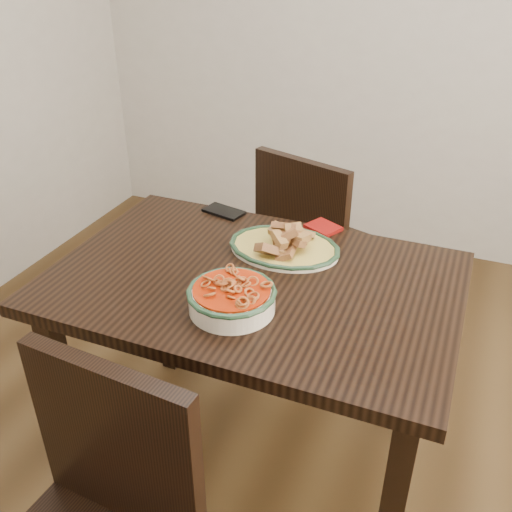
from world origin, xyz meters
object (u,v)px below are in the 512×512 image
at_px(dining_table, 253,305).
at_px(noodle_bowl, 232,296).
at_px(smartphone, 224,211).
at_px(chair_far, 314,241).
at_px(fish_plate, 284,238).

height_order(dining_table, noodle_bowl, noodle_bowl).
bearing_deg(smartphone, chair_far, 69.17).
height_order(dining_table, fish_plate, fish_plate).
bearing_deg(dining_table, fish_plate, 80.41).
bearing_deg(fish_plate, smartphone, 148.95).
distance_m(chair_far, smartphone, 0.50).
height_order(fish_plate, smartphone, fish_plate).
bearing_deg(smartphone, dining_table, -41.19).
distance_m(chair_far, fish_plate, 0.61).
distance_m(noodle_bowl, smartphone, 0.59).
bearing_deg(noodle_bowl, smartphone, 117.17).
relative_size(dining_table, smartphone, 8.21).
height_order(dining_table, smartphone, smartphone).
height_order(fish_plate, noodle_bowl, fish_plate).
relative_size(fish_plate, noodle_bowl, 1.45).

